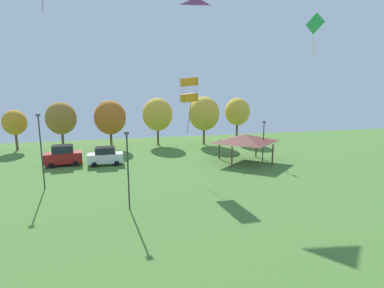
% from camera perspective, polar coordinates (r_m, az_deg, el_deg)
% --- Properties ---
extents(kite_flying_2, '(2.99, 2.27, 0.39)m').
position_cam_1_polar(kite_flying_2, '(37.77, 0.95, 24.77)').
color(kite_flying_2, purple).
extents(kite_flying_4, '(1.79, 1.73, 6.04)m').
position_cam_1_polar(kite_flying_4, '(32.52, -0.59, 10.27)').
color(kite_flying_4, orange).
extents(kite_flying_6, '(0.92, 2.40, 5.11)m').
position_cam_1_polar(kite_flying_6, '(40.59, 22.37, 20.26)').
color(kite_flying_6, green).
extents(parked_car_leftmost, '(4.55, 2.48, 2.53)m').
position_cam_1_polar(parked_car_leftmost, '(40.09, -23.33, -2.06)').
color(parked_car_leftmost, maroon).
rests_on(parked_car_leftmost, ground).
extents(parked_car_second_from_left, '(4.27, 2.08, 2.26)m').
position_cam_1_polar(parked_car_second_from_left, '(38.65, -16.17, -2.23)').
color(parked_car_second_from_left, silver).
rests_on(parked_car_second_from_left, ground).
extents(park_pavilion, '(6.97, 5.97, 3.60)m').
position_cam_1_polar(park_pavilion, '(38.95, 10.14, 1.08)').
color(park_pavilion, brown).
rests_on(park_pavilion, ground).
extents(light_post_0, '(0.36, 0.20, 5.37)m').
position_cam_1_polar(light_post_0, '(38.91, 13.45, 0.92)').
color(light_post_0, '#2D2D33').
rests_on(light_post_0, ground).
extents(light_post_1, '(0.36, 0.20, 7.15)m').
position_cam_1_polar(light_post_1, '(31.16, -26.81, -0.63)').
color(light_post_1, '#2D2D33').
rests_on(light_post_1, ground).
extents(light_post_2, '(0.36, 0.20, 6.23)m').
position_cam_1_polar(light_post_2, '(23.68, -12.12, -4.15)').
color(light_post_2, '#2D2D33').
rests_on(light_post_2, ground).
extents(treeline_tree_0, '(3.45, 3.45, 6.18)m').
position_cam_1_polar(treeline_tree_0, '(52.73, -30.71, 3.52)').
color(treeline_tree_0, brown).
rests_on(treeline_tree_0, ground).
extents(treeline_tree_1, '(4.42, 4.42, 7.38)m').
position_cam_1_polar(treeline_tree_1, '(49.04, -23.67, 4.49)').
color(treeline_tree_1, brown).
rests_on(treeline_tree_1, ground).
extents(treeline_tree_2, '(4.82, 4.82, 7.54)m').
position_cam_1_polar(treeline_tree_2, '(48.43, -15.33, 4.88)').
color(treeline_tree_2, brown).
rests_on(treeline_tree_2, ground).
extents(treeline_tree_3, '(4.93, 4.93, 7.82)m').
position_cam_1_polar(treeline_tree_3, '(50.00, -6.58, 5.60)').
color(treeline_tree_3, brown).
rests_on(treeline_tree_3, ground).
extents(treeline_tree_4, '(5.14, 5.14, 8.02)m').
position_cam_1_polar(treeline_tree_4, '(50.28, 2.31, 5.79)').
color(treeline_tree_4, brown).
rests_on(treeline_tree_4, ground).
extents(treeline_tree_5, '(4.37, 4.37, 7.73)m').
position_cam_1_polar(treeline_tree_5, '(53.56, 8.63, 6.11)').
color(treeline_tree_5, brown).
rests_on(treeline_tree_5, ground).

